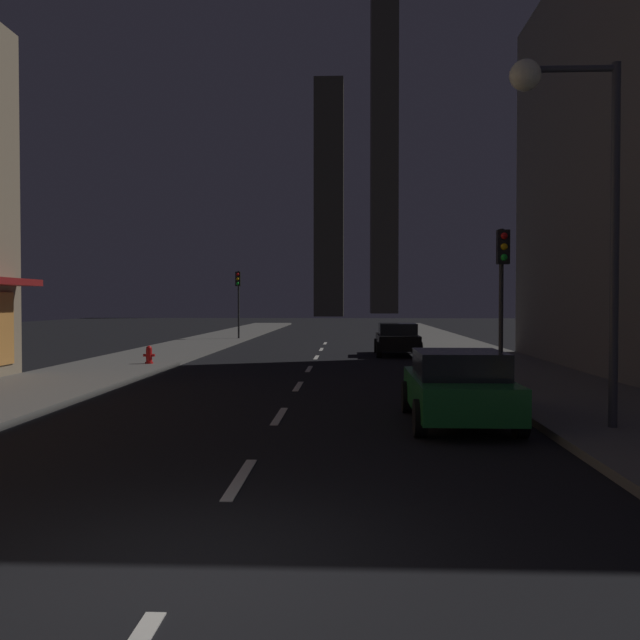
{
  "coord_description": "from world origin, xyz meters",
  "views": [
    {
      "loc": [
        1.49,
        -6.14,
        2.39
      ],
      "look_at": [
        0.0,
        27.72,
        1.54
      ],
      "focal_mm": 39.21,
      "sensor_mm": 36.0,
      "label": 1
    }
  ],
  "objects_px": {
    "traffic_light_near_right": "(502,272)",
    "street_lamp_right": "(569,153)",
    "car_parked_near": "(458,387)",
    "traffic_light_far_left": "(238,290)",
    "fire_hydrant_far_left": "(149,355)",
    "car_parked_far": "(397,339)"
  },
  "relations": [
    {
      "from": "traffic_light_near_right",
      "to": "street_lamp_right",
      "type": "height_order",
      "value": "street_lamp_right"
    },
    {
      "from": "traffic_light_far_left",
      "to": "fire_hydrant_far_left",
      "type": "bearing_deg",
      "value": -91.28
    },
    {
      "from": "street_lamp_right",
      "to": "car_parked_far",
      "type": "bearing_deg",
      "value": 95.36
    },
    {
      "from": "fire_hydrant_far_left",
      "to": "street_lamp_right",
      "type": "relative_size",
      "value": 0.1
    },
    {
      "from": "car_parked_far",
      "to": "traffic_light_far_left",
      "type": "relative_size",
      "value": 1.01
    },
    {
      "from": "fire_hydrant_far_left",
      "to": "traffic_light_near_right",
      "type": "height_order",
      "value": "traffic_light_near_right"
    },
    {
      "from": "traffic_light_near_right",
      "to": "traffic_light_far_left",
      "type": "relative_size",
      "value": 1.0
    },
    {
      "from": "car_parked_near",
      "to": "traffic_light_far_left",
      "type": "xyz_separation_m",
      "value": [
        -9.1,
        29.41,
        2.45
      ]
    },
    {
      "from": "fire_hydrant_far_left",
      "to": "car_parked_far",
      "type": "bearing_deg",
      "value": 34.11
    },
    {
      "from": "traffic_light_near_right",
      "to": "car_parked_near",
      "type": "bearing_deg",
      "value": -111.07
    },
    {
      "from": "traffic_light_near_right",
      "to": "street_lamp_right",
      "type": "xyz_separation_m",
      "value": [
        -0.12,
        -5.96,
        1.87
      ]
    },
    {
      "from": "car_parked_near",
      "to": "street_lamp_right",
      "type": "relative_size",
      "value": 0.64
    },
    {
      "from": "car_parked_far",
      "to": "fire_hydrant_far_left",
      "type": "xyz_separation_m",
      "value": [
        -9.5,
        -6.44,
        -0.29
      ]
    },
    {
      "from": "street_lamp_right",
      "to": "traffic_light_near_right",
      "type": "bearing_deg",
      "value": 88.85
    },
    {
      "from": "car_parked_far",
      "to": "traffic_light_near_right",
      "type": "bearing_deg",
      "value": -81.69
    },
    {
      "from": "car_parked_near",
      "to": "car_parked_far",
      "type": "distance_m",
      "value": 17.94
    },
    {
      "from": "street_lamp_right",
      "to": "car_parked_near",
      "type": "bearing_deg",
      "value": 149.89
    },
    {
      "from": "car_parked_near",
      "to": "traffic_light_near_right",
      "type": "bearing_deg",
      "value": 68.93
    },
    {
      "from": "traffic_light_far_left",
      "to": "street_lamp_right",
      "type": "relative_size",
      "value": 0.64
    },
    {
      "from": "traffic_light_far_left",
      "to": "street_lamp_right",
      "type": "bearing_deg",
      "value": -70.33
    },
    {
      "from": "car_parked_near",
      "to": "fire_hydrant_far_left",
      "type": "relative_size",
      "value": 6.48
    },
    {
      "from": "car_parked_far",
      "to": "traffic_light_far_left",
      "type": "height_order",
      "value": "traffic_light_far_left"
    }
  ]
}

